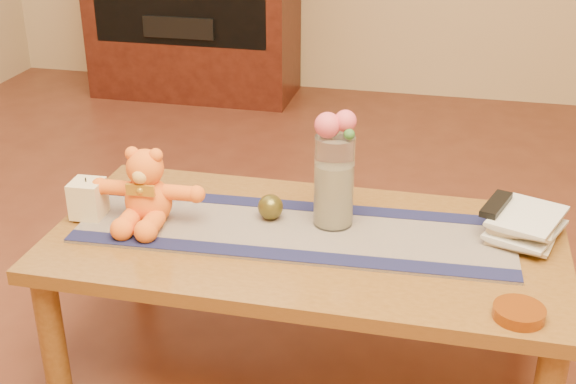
% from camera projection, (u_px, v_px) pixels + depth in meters
% --- Properties ---
extents(floor, '(5.50, 5.50, 0.00)m').
position_uv_depth(floor, '(304.00, 368.00, 2.26)').
color(floor, '#542518').
rests_on(floor, ground).
extents(coffee_table_top, '(1.40, 0.70, 0.04)m').
position_uv_depth(coffee_table_top, '(306.00, 243.00, 2.08)').
color(coffee_table_top, brown).
rests_on(coffee_table_top, floor).
extents(table_leg_fl, '(0.07, 0.07, 0.41)m').
position_uv_depth(table_leg_fl, '(52.00, 340.00, 2.05)').
color(table_leg_fl, brown).
rests_on(table_leg_fl, floor).
extents(table_leg_bl, '(0.07, 0.07, 0.41)m').
position_uv_depth(table_leg_bl, '(138.00, 240.00, 2.56)').
color(table_leg_bl, brown).
rests_on(table_leg_bl, floor).
extents(table_leg_br, '(0.07, 0.07, 0.41)m').
position_uv_depth(table_leg_br, '(530.00, 285.00, 2.30)').
color(table_leg_br, brown).
rests_on(table_leg_br, floor).
extents(persian_runner, '(1.22, 0.41, 0.01)m').
position_uv_depth(persian_runner, '(294.00, 230.00, 2.10)').
color(persian_runner, '#1B1946').
rests_on(persian_runner, coffee_table_top).
extents(runner_border_near, '(1.20, 0.12, 0.00)m').
position_uv_depth(runner_border_near, '(284.00, 255.00, 1.96)').
color(runner_border_near, '#151841').
rests_on(runner_border_near, persian_runner).
extents(runner_border_far, '(1.20, 0.12, 0.00)m').
position_uv_depth(runner_border_far, '(302.00, 206.00, 2.22)').
color(runner_border_far, '#151841').
rests_on(runner_border_far, persian_runner).
extents(teddy_bear, '(0.32, 0.26, 0.21)m').
position_uv_depth(teddy_bear, '(147.00, 186.00, 2.10)').
color(teddy_bear, orange).
rests_on(teddy_bear, persian_runner).
extents(pillar_candle, '(0.09, 0.09, 0.11)m').
position_uv_depth(pillar_candle, '(88.00, 199.00, 2.15)').
color(pillar_candle, beige).
rests_on(pillar_candle, persian_runner).
extents(candle_wick, '(0.00, 0.00, 0.01)m').
position_uv_depth(candle_wick, '(86.00, 180.00, 2.12)').
color(candle_wick, black).
rests_on(candle_wick, pillar_candle).
extents(glass_vase, '(0.11, 0.11, 0.26)m').
position_uv_depth(glass_vase, '(334.00, 181.00, 2.07)').
color(glass_vase, silver).
rests_on(glass_vase, persian_runner).
extents(potpourri_fill, '(0.09, 0.09, 0.18)m').
position_uv_depth(potpourri_fill, '(334.00, 194.00, 2.09)').
color(potpourri_fill, beige).
rests_on(potpourri_fill, glass_vase).
extents(rose_left, '(0.07, 0.07, 0.07)m').
position_uv_depth(rose_left, '(328.00, 125.00, 1.99)').
color(rose_left, '#E04F62').
rests_on(rose_left, glass_vase).
extents(rose_right, '(0.06, 0.06, 0.06)m').
position_uv_depth(rose_right, '(345.00, 121.00, 1.99)').
color(rose_right, '#E04F62').
rests_on(rose_right, glass_vase).
extents(blue_flower_back, '(0.04, 0.04, 0.04)m').
position_uv_depth(blue_flower_back, '(341.00, 123.00, 2.03)').
color(blue_flower_back, '#49599E').
rests_on(blue_flower_back, glass_vase).
extents(blue_flower_side, '(0.04, 0.04, 0.04)m').
position_uv_depth(blue_flower_side, '(326.00, 126.00, 2.03)').
color(blue_flower_side, '#49599E').
rests_on(blue_flower_side, glass_vase).
extents(leaf_sprig, '(0.03, 0.03, 0.03)m').
position_uv_depth(leaf_sprig, '(349.00, 134.00, 1.98)').
color(leaf_sprig, '#33662D').
rests_on(leaf_sprig, glass_vase).
extents(bronze_ball, '(0.08, 0.08, 0.07)m').
position_uv_depth(bronze_ball, '(270.00, 207.00, 2.14)').
color(bronze_ball, '#51481B').
rests_on(bronze_ball, persian_runner).
extents(book_bottom, '(0.22, 0.26, 0.02)m').
position_uv_depth(book_bottom, '(494.00, 227.00, 2.10)').
color(book_bottom, beige).
rests_on(book_bottom, coffee_table_top).
extents(book_lower, '(0.24, 0.27, 0.02)m').
position_uv_depth(book_lower, '(496.00, 222.00, 2.09)').
color(book_lower, beige).
rests_on(book_lower, book_bottom).
extents(book_upper, '(0.21, 0.25, 0.02)m').
position_uv_depth(book_upper, '(494.00, 214.00, 2.09)').
color(book_upper, beige).
rests_on(book_upper, book_lower).
extents(book_top, '(0.23, 0.27, 0.02)m').
position_uv_depth(book_top, '(498.00, 209.00, 2.07)').
color(book_top, beige).
rests_on(book_top, book_upper).
extents(tv_remote, '(0.09, 0.17, 0.02)m').
position_uv_depth(tv_remote, '(496.00, 204.00, 2.06)').
color(tv_remote, black).
rests_on(tv_remote, book_top).
extents(amber_dish, '(0.16, 0.16, 0.03)m').
position_uv_depth(amber_dish, '(519.00, 313.00, 1.72)').
color(amber_dish, '#BF5914').
rests_on(amber_dish, coffee_table_top).
extents(media_cabinet, '(1.20, 0.50, 1.10)m').
position_uv_depth(media_cabinet, '(193.00, 3.00, 4.46)').
color(media_cabinet, black).
rests_on(media_cabinet, floor).
extents(stereo_lower, '(0.42, 0.28, 0.12)m').
position_uv_depth(stereo_lower, '(186.00, 23.00, 4.38)').
color(stereo_lower, black).
rests_on(stereo_lower, media_cabinet).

